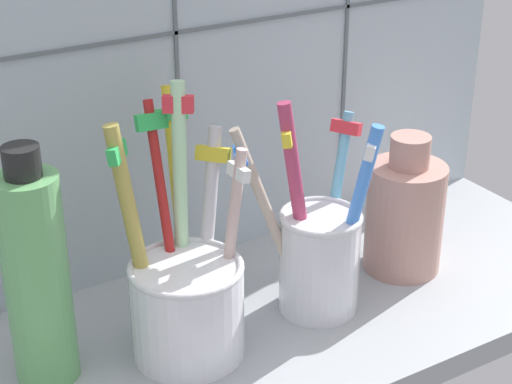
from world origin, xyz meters
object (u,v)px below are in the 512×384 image
object	(u,v)px
ceramic_vase	(405,213)
toothbrush_cup_right	(319,252)
soap_bottle	(37,277)
toothbrush_cup_left	(186,292)

from	to	relation	value
ceramic_vase	toothbrush_cup_right	bearing A→B (deg)	-171.94
toothbrush_cup_right	soap_bottle	bearing A→B (deg)	172.72
toothbrush_cup_right	ceramic_vase	size ratio (longest dim) A/B	1.43
toothbrush_cup_left	soap_bottle	size ratio (longest dim) A/B	1.11
toothbrush_cup_left	toothbrush_cup_right	size ratio (longest dim) A/B	1.12
ceramic_vase	soap_bottle	distance (cm)	30.16
toothbrush_cup_right	soap_bottle	xyz separation A→B (cm)	(-20.52, 2.62, 2.95)
toothbrush_cup_right	ceramic_vase	distance (cm)	9.57
soap_bottle	ceramic_vase	bearing A→B (deg)	-2.44
ceramic_vase	soap_bottle	bearing A→B (deg)	177.56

